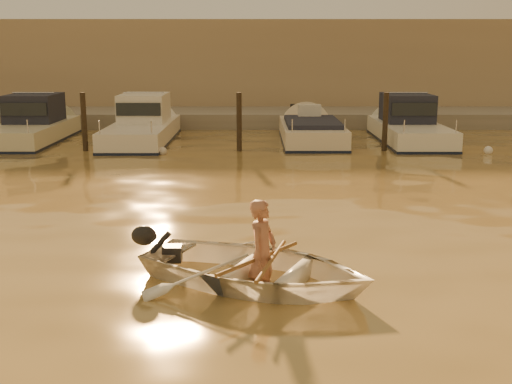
{
  "coord_description": "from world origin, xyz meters",
  "views": [
    {
      "loc": [
        0.35,
        -8.08,
        3.51
      ],
      "look_at": [
        0.36,
        4.07,
        0.75
      ],
      "focal_mm": 45.0,
      "sensor_mm": 36.0,
      "label": 1
    }
  ],
  "objects_px": {
    "moored_boat_1": "(30,125)",
    "moored_boat_3": "(311,136)",
    "moored_boat_2": "(142,125)",
    "person": "(262,253)",
    "waterfront_building": "(249,68)",
    "moored_boat_4": "(410,125)",
    "dinghy": "(256,268)"
  },
  "relations": [
    {
      "from": "person",
      "to": "moored_boat_1",
      "type": "bearing_deg",
      "value": 54.52
    },
    {
      "from": "waterfront_building",
      "to": "person",
      "type": "bearing_deg",
      "value": -89.0
    },
    {
      "from": "person",
      "to": "moored_boat_2",
      "type": "distance_m",
      "value": 15.6
    },
    {
      "from": "moored_boat_1",
      "to": "moored_boat_4",
      "type": "relative_size",
      "value": 0.98
    },
    {
      "from": "moored_boat_3",
      "to": "moored_boat_4",
      "type": "bearing_deg",
      "value": 0.0
    },
    {
      "from": "dinghy",
      "to": "moored_boat_3",
      "type": "bearing_deg",
      "value": 16.67
    },
    {
      "from": "dinghy",
      "to": "person",
      "type": "relative_size",
      "value": 2.22
    },
    {
      "from": "dinghy",
      "to": "person",
      "type": "bearing_deg",
      "value": -90.0
    },
    {
      "from": "moored_boat_2",
      "to": "moored_boat_4",
      "type": "bearing_deg",
      "value": 0.0
    },
    {
      "from": "moored_boat_1",
      "to": "moored_boat_3",
      "type": "bearing_deg",
      "value": 0.0
    },
    {
      "from": "dinghy",
      "to": "moored_boat_4",
      "type": "relative_size",
      "value": 0.54
    },
    {
      "from": "moored_boat_1",
      "to": "moored_boat_3",
      "type": "relative_size",
      "value": 1.04
    },
    {
      "from": "person",
      "to": "moored_boat_1",
      "type": "height_order",
      "value": "moored_boat_1"
    },
    {
      "from": "person",
      "to": "moored_boat_1",
      "type": "xyz_separation_m",
      "value": [
        -8.57,
        14.97,
        0.11
      ]
    },
    {
      "from": "moored_boat_1",
      "to": "person",
      "type": "bearing_deg",
      "value": -60.2
    },
    {
      "from": "dinghy",
      "to": "moored_boat_4",
      "type": "distance_m",
      "value": 16.03
    },
    {
      "from": "moored_boat_3",
      "to": "moored_boat_4",
      "type": "relative_size",
      "value": 0.94
    },
    {
      "from": "moored_boat_4",
      "to": "person",
      "type": "bearing_deg",
      "value": -110.9
    },
    {
      "from": "moored_boat_1",
      "to": "moored_boat_2",
      "type": "distance_m",
      "value": 4.2
    },
    {
      "from": "moored_boat_3",
      "to": "person",
      "type": "bearing_deg",
      "value": -97.69
    },
    {
      "from": "person",
      "to": "waterfront_building",
      "type": "distance_m",
      "value": 26.05
    },
    {
      "from": "moored_boat_3",
      "to": "moored_boat_4",
      "type": "height_order",
      "value": "moored_boat_4"
    },
    {
      "from": "person",
      "to": "waterfront_building",
      "type": "relative_size",
      "value": 0.04
    },
    {
      "from": "dinghy",
      "to": "moored_boat_1",
      "type": "height_order",
      "value": "moored_boat_1"
    },
    {
      "from": "moored_boat_2",
      "to": "moored_boat_3",
      "type": "xyz_separation_m",
      "value": [
        6.39,
        0.0,
        -0.4
      ]
    },
    {
      "from": "moored_boat_2",
      "to": "moored_boat_3",
      "type": "height_order",
      "value": "moored_boat_2"
    },
    {
      "from": "moored_boat_4",
      "to": "moored_boat_2",
      "type": "bearing_deg",
      "value": 180.0
    },
    {
      "from": "moored_boat_1",
      "to": "moored_boat_4",
      "type": "distance_m",
      "value": 14.29
    },
    {
      "from": "moored_boat_3",
      "to": "moored_boat_2",
      "type": "bearing_deg",
      "value": 180.0
    },
    {
      "from": "dinghy",
      "to": "waterfront_building",
      "type": "bearing_deg",
      "value": 25.53
    },
    {
      "from": "dinghy",
      "to": "moored_boat_2",
      "type": "height_order",
      "value": "moored_boat_2"
    },
    {
      "from": "dinghy",
      "to": "moored_boat_2",
      "type": "xyz_separation_m",
      "value": [
        -4.28,
        14.93,
        0.37
      ]
    }
  ]
}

